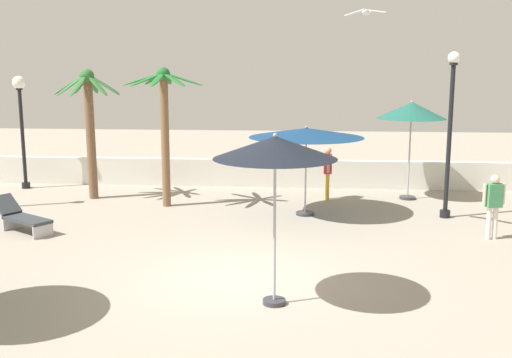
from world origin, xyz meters
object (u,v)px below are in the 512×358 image
(patio_umbrella_1, at_px, (275,149))
(patio_umbrella_3, at_px, (306,133))
(patio_umbrella_2, at_px, (411,111))
(lamp_post_0, at_px, (450,125))
(lounge_chair_0, at_px, (21,216))
(guest_0, at_px, (328,168))
(guest_1, at_px, (494,201))
(lamp_post_1, at_px, (21,112))
(seagull_0, at_px, (367,12))
(palm_tree_2, at_px, (89,115))
(palm_tree_0, at_px, (164,114))

(patio_umbrella_1, height_order, patio_umbrella_3, patio_umbrella_1)
(patio_umbrella_2, relative_size, lamp_post_0, 0.68)
(patio_umbrella_1, distance_m, lamp_post_0, 7.90)
(lounge_chair_0, bearing_deg, patio_umbrella_1, -32.62)
(guest_0, bearing_deg, guest_1, -47.37)
(patio_umbrella_1, xyz_separation_m, guest_1, (4.99, 4.50, -1.79))
(patio_umbrella_2, bearing_deg, patio_umbrella_1, -112.62)
(patio_umbrella_2, height_order, lounge_chair_0, patio_umbrella_2)
(patio_umbrella_3, relative_size, guest_1, 2.01)
(patio_umbrella_3, xyz_separation_m, lounge_chair_0, (-7.10, -2.35, -1.90))
(lamp_post_1, relative_size, seagull_0, 3.84)
(lamp_post_0, xyz_separation_m, seagull_0, (-2.47, -1.73, 2.81))
(patio_umbrella_1, bearing_deg, guest_1, 42.00)
(guest_0, height_order, guest_1, guest_0)
(palm_tree_2, height_order, lamp_post_0, lamp_post_0)
(patio_umbrella_2, height_order, palm_tree_2, palm_tree_2)
(lounge_chair_0, height_order, seagull_0, seagull_0)
(lamp_post_0, bearing_deg, patio_umbrella_2, 105.49)
(patio_umbrella_2, relative_size, patio_umbrella_3, 0.97)
(patio_umbrella_3, relative_size, palm_tree_0, 0.78)
(patio_umbrella_2, relative_size, guest_1, 1.95)
(patio_umbrella_2, bearing_deg, palm_tree_2, -175.90)
(patio_umbrella_3, bearing_deg, seagull_0, -51.07)
(seagull_0, bearing_deg, lounge_chair_0, -175.63)
(guest_1, bearing_deg, seagull_0, 173.28)
(patio_umbrella_2, xyz_separation_m, patio_umbrella_3, (-3.20, -2.35, -0.46))
(palm_tree_0, height_order, lounge_chair_0, palm_tree_0)
(patio_umbrella_1, relative_size, guest_1, 1.91)
(lamp_post_0, relative_size, lamp_post_1, 1.18)
(lamp_post_1, xyz_separation_m, guest_1, (14.00, -5.08, -1.63))
(patio_umbrella_3, bearing_deg, palm_tree_0, 169.49)
(patio_umbrella_2, distance_m, lamp_post_0, 2.42)
(patio_umbrella_1, height_order, guest_0, patio_umbrella_1)
(patio_umbrella_2, distance_m, palm_tree_0, 7.48)
(lamp_post_1, distance_m, guest_0, 10.36)
(lamp_post_1, distance_m, lounge_chair_0, 6.28)
(palm_tree_0, xyz_separation_m, guest_0, (4.79, 1.30, -1.74))
(guest_1, distance_m, seagull_0, 5.40)
(patio_umbrella_2, bearing_deg, patio_umbrella_3, -143.66)
(patio_umbrella_3, xyz_separation_m, guest_1, (4.48, -2.07, -1.34))
(lounge_chair_0, distance_m, guest_1, 11.60)
(palm_tree_0, height_order, seagull_0, seagull_0)
(patio_umbrella_3, height_order, guest_0, patio_umbrella_3)
(patio_umbrella_3, relative_size, palm_tree_2, 0.79)
(patio_umbrella_1, xyz_separation_m, patio_umbrella_2, (3.72, 8.92, 0.01))
(patio_umbrella_3, distance_m, lamp_post_1, 9.99)
(palm_tree_2, distance_m, lounge_chair_0, 4.59)
(palm_tree_0, bearing_deg, patio_umbrella_3, -10.51)
(patio_umbrella_1, height_order, lamp_post_0, lamp_post_0)
(seagull_0, bearing_deg, patio_umbrella_1, -111.23)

